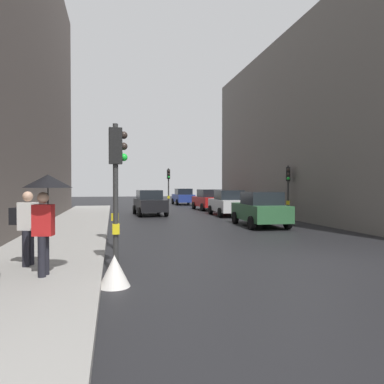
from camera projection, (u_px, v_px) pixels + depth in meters
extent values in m
plane|color=black|center=(305.00, 261.00, 9.59)|extent=(120.00, 120.00, 0.00)
cube|color=gray|center=(66.00, 236.00, 13.88)|extent=(3.20, 40.00, 0.16)
cube|color=slate|center=(361.00, 130.00, 23.77)|extent=(12.00, 24.66, 11.73)
cylinder|color=#2D2D2D|center=(116.00, 199.00, 8.16)|extent=(0.12, 0.12, 3.51)
cube|color=black|center=(115.00, 146.00, 8.13)|extent=(0.31, 0.26, 0.84)
cube|color=yellow|center=(116.00, 229.00, 8.17)|extent=(0.17, 0.21, 0.24)
sphere|color=#2D231E|center=(124.00, 135.00, 8.18)|extent=(0.18, 0.18, 0.18)
sphere|color=#2D231E|center=(124.00, 146.00, 8.19)|extent=(0.18, 0.18, 0.18)
sphere|color=green|center=(124.00, 157.00, 8.19)|extent=(0.18, 0.18, 0.18)
cylinder|color=#2D2D2D|center=(169.00, 189.00, 31.02)|extent=(0.12, 0.12, 3.62)
cube|color=black|center=(169.00, 174.00, 31.00)|extent=(0.24, 0.30, 0.84)
cube|color=yellow|center=(169.00, 197.00, 31.04)|extent=(0.20, 0.16, 0.24)
sphere|color=#2D231E|center=(169.00, 171.00, 30.81)|extent=(0.18, 0.18, 0.18)
sphere|color=#2D231E|center=(169.00, 174.00, 30.82)|extent=(0.18, 0.18, 0.18)
sphere|color=green|center=(169.00, 177.00, 30.82)|extent=(0.18, 0.18, 0.18)
cylinder|color=#2D2D2D|center=(115.00, 189.00, 11.31)|extent=(0.12, 0.12, 3.91)
cube|color=black|center=(115.00, 145.00, 11.29)|extent=(0.38, 0.36, 0.84)
cube|color=yellow|center=(115.00, 217.00, 11.33)|extent=(0.24, 0.25, 0.24)
sphere|color=#2D231E|center=(120.00, 137.00, 11.23)|extent=(0.18, 0.18, 0.18)
sphere|color=#2D231E|center=(120.00, 145.00, 11.23)|extent=(0.18, 0.18, 0.18)
sphere|color=green|center=(120.00, 153.00, 11.24)|extent=(0.18, 0.18, 0.18)
cylinder|color=#2D2D2D|center=(288.00, 193.00, 20.91)|extent=(0.12, 0.12, 3.28)
cube|color=black|center=(288.00, 174.00, 20.89)|extent=(0.35, 0.37, 0.84)
cube|color=yellow|center=(288.00, 203.00, 20.92)|extent=(0.25, 0.23, 0.24)
sphere|color=#2D231E|center=(288.00, 170.00, 20.70)|extent=(0.18, 0.18, 0.18)
sphere|color=#2D231E|center=(288.00, 174.00, 20.71)|extent=(0.18, 0.18, 0.18)
sphere|color=green|center=(288.00, 178.00, 20.71)|extent=(0.18, 0.18, 0.18)
cube|color=black|center=(150.00, 205.00, 24.55)|extent=(2.05, 4.30, 0.80)
cube|color=black|center=(149.00, 195.00, 24.77)|extent=(1.72, 2.09, 0.64)
cylinder|color=black|center=(166.00, 212.00, 23.51)|extent=(0.26, 0.65, 0.64)
cylinder|color=black|center=(140.00, 212.00, 23.01)|extent=(0.26, 0.65, 0.64)
cylinder|color=black|center=(159.00, 209.00, 26.10)|extent=(0.26, 0.65, 0.64)
cylinder|color=black|center=(135.00, 210.00, 25.60)|extent=(0.26, 0.65, 0.64)
cube|color=#2D6038|center=(260.00, 212.00, 17.81)|extent=(2.04, 4.30, 0.80)
cube|color=black|center=(262.00, 198.00, 17.55)|extent=(1.71, 2.09, 0.64)
cylinder|color=black|center=(235.00, 218.00, 19.00)|extent=(0.26, 0.65, 0.64)
cylinder|color=black|center=(266.00, 217.00, 19.30)|extent=(0.26, 0.65, 0.64)
cylinder|color=black|center=(252.00, 223.00, 16.34)|extent=(0.26, 0.65, 0.64)
cylinder|color=black|center=(288.00, 222.00, 16.64)|extent=(0.26, 0.65, 0.64)
cube|color=navy|center=(183.00, 198.00, 38.27)|extent=(1.81, 4.20, 0.80)
cube|color=black|center=(183.00, 192.00, 38.02)|extent=(1.60, 2.00, 0.64)
cylinder|color=black|center=(173.00, 201.00, 39.39)|extent=(0.22, 0.64, 0.64)
cylinder|color=black|center=(188.00, 201.00, 39.80)|extent=(0.22, 0.64, 0.64)
cylinder|color=black|center=(177.00, 202.00, 36.76)|extent=(0.22, 0.64, 0.64)
cylinder|color=black|center=(194.00, 202.00, 37.17)|extent=(0.22, 0.64, 0.64)
cube|color=red|center=(208.00, 202.00, 29.74)|extent=(1.94, 4.26, 0.80)
cube|color=black|center=(209.00, 193.00, 29.48)|extent=(1.67, 2.05, 0.64)
cylinder|color=black|center=(194.00, 206.00, 30.82)|extent=(0.24, 0.65, 0.64)
cylinder|color=black|center=(213.00, 205.00, 31.28)|extent=(0.24, 0.65, 0.64)
cylinder|color=black|center=(203.00, 207.00, 28.21)|extent=(0.24, 0.65, 0.64)
cylinder|color=black|center=(223.00, 207.00, 28.67)|extent=(0.24, 0.65, 0.64)
cube|color=silver|center=(228.00, 205.00, 24.12)|extent=(1.97, 4.27, 0.80)
cube|color=black|center=(229.00, 195.00, 23.86)|extent=(1.68, 2.06, 0.64)
cylinder|color=black|center=(210.00, 210.00, 25.29)|extent=(0.25, 0.65, 0.64)
cylinder|color=black|center=(234.00, 210.00, 25.61)|extent=(0.25, 0.65, 0.64)
cylinder|color=black|center=(220.00, 213.00, 22.63)|extent=(0.25, 0.65, 0.64)
cylinder|color=black|center=(247.00, 212.00, 22.96)|extent=(0.25, 0.65, 0.64)
cylinder|color=black|center=(45.00, 255.00, 7.44)|extent=(0.16, 0.16, 0.85)
cylinder|color=black|center=(42.00, 257.00, 7.24)|extent=(0.16, 0.16, 0.85)
cube|color=red|center=(43.00, 220.00, 7.33)|extent=(0.44, 0.32, 0.66)
sphere|color=tan|center=(43.00, 198.00, 7.32)|extent=(0.24, 0.24, 0.24)
cylinder|color=black|center=(48.00, 208.00, 7.33)|extent=(0.02, 0.02, 0.90)
cone|color=black|center=(48.00, 181.00, 7.32)|extent=(1.00, 1.00, 0.28)
cylinder|color=black|center=(31.00, 247.00, 8.38)|extent=(0.16, 0.16, 0.85)
cylinder|color=black|center=(26.00, 249.00, 8.18)|extent=(0.16, 0.16, 0.85)
cube|color=silver|center=(28.00, 216.00, 8.27)|extent=(0.46, 0.38, 0.66)
sphere|color=tan|center=(28.00, 196.00, 8.26)|extent=(0.24, 0.24, 0.24)
cube|color=black|center=(16.00, 216.00, 8.30)|extent=(0.28, 0.33, 0.40)
cone|color=silver|center=(114.00, 271.00, 7.10)|extent=(0.64, 0.64, 0.65)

